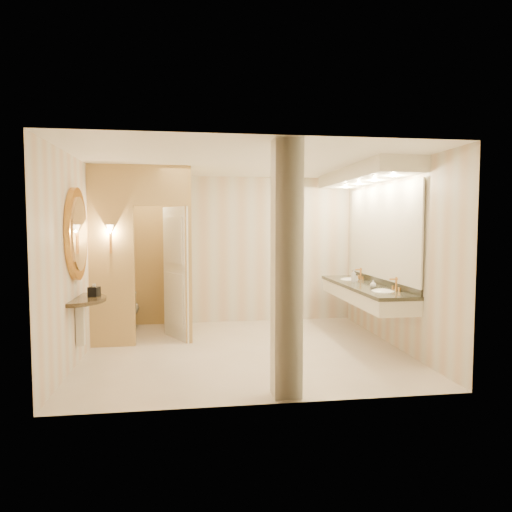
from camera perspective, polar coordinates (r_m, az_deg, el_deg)
The scene contains 16 objects.
floor at distance 6.75m, azimuth -1.40°, elevation -11.70°, with size 4.50×4.50×0.00m, color silver.
ceiling at distance 6.56m, azimuth -1.44°, elevation 11.66°, with size 4.50×4.50×0.00m, color white.
wall_back at distance 8.50m, azimuth -2.98°, elevation 0.78°, with size 4.50×0.02×2.70m, color beige.
wall_front at distance 4.54m, azimuth 1.49°, elevation -2.02°, with size 4.50×0.02×2.70m, color beige.
wall_left at distance 6.64m, azimuth -21.08°, elevation -0.38°, with size 0.02×4.00×2.70m, color beige.
wall_right at distance 7.13m, azimuth 16.84°, elevation -0.00°, with size 0.02×4.00×2.70m, color beige.
toilet_closet at distance 7.44m, azimuth -10.94°, elevation 0.53°, with size 1.50×1.55×2.70m.
wall_sconce at distance 6.98m, azimuth -17.76°, elevation 3.04°, with size 0.14×0.14×0.42m.
vanity at distance 7.36m, azimuth 13.73°, elevation 2.35°, with size 0.75×2.76×2.09m.
console_shelf at distance 6.29m, azimuth -21.47°, elevation -0.73°, with size 0.91×0.91×1.91m.
pillar at distance 4.80m, azimuth 3.84°, elevation -1.71°, with size 0.29×0.29×2.70m, color silver.
tissue_box at distance 6.39m, azimuth -19.57°, elevation -4.22°, with size 0.13×0.13×0.13m, color black.
toilet at distance 8.23m, azimuth -15.81°, elevation -6.41°, with size 0.40×0.71×0.72m, color white.
soap_bottle_a at distance 7.80m, azimuth 12.31°, elevation -2.61°, with size 0.06×0.06×0.13m, color beige.
soap_bottle_b at distance 7.03m, azimuth 14.42°, elevation -3.41°, with size 0.09×0.09×0.12m, color silver.
soap_bottle_c at distance 7.62m, azimuth 12.08°, elevation -2.43°, with size 0.08×0.09×0.22m, color #C6B28C.
Camera 1 is at (-0.75, -6.45, 1.83)m, focal length 32.00 mm.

